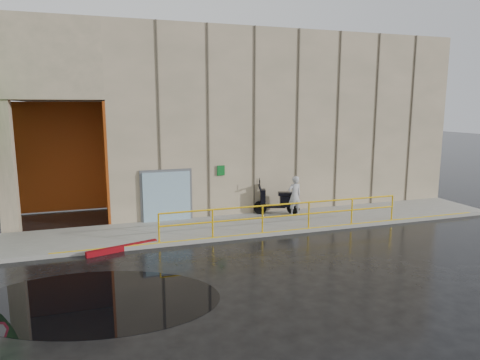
% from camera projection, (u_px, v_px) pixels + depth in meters
% --- Properties ---
extents(ground, '(120.00, 120.00, 0.00)m').
position_uv_depth(ground, '(193.00, 279.00, 11.93)').
color(ground, black).
rests_on(ground, ground).
extents(sidewalk, '(20.00, 3.00, 0.15)m').
position_uv_depth(sidewalk, '(266.00, 223.00, 17.35)').
color(sidewalk, gray).
rests_on(sidewalk, ground).
extents(building, '(20.00, 10.17, 8.00)m').
position_uv_depth(building, '(242.00, 116.00, 23.05)').
color(building, gray).
rests_on(building, ground).
extents(guardrail, '(9.56, 0.06, 1.03)m').
position_uv_depth(guardrail, '(286.00, 216.00, 16.06)').
color(guardrail, yellow).
rests_on(guardrail, sidewalk).
extents(person, '(0.67, 0.48, 1.70)m').
position_uv_depth(person, '(295.00, 196.00, 18.19)').
color(person, '#A5A5AA').
rests_on(person, sidewalk).
extents(scooter, '(2.04, 1.21, 1.54)m').
position_uv_depth(scooter, '(277.00, 194.00, 18.37)').
color(scooter, black).
rests_on(scooter, sidewalk).
extents(red_curb, '(2.35, 0.86, 0.18)m').
position_uv_depth(red_curb, '(123.00, 248.00, 14.26)').
color(red_curb, maroon).
rests_on(red_curb, ground).
extents(puddle, '(6.94, 5.29, 0.01)m').
position_uv_depth(puddle, '(97.00, 300.00, 10.64)').
color(puddle, black).
rests_on(puddle, ground).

